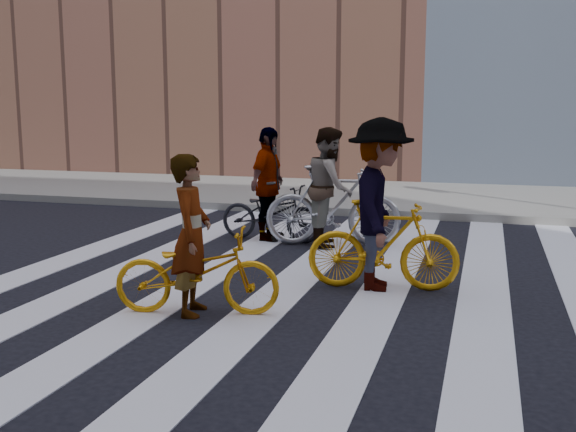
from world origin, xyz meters
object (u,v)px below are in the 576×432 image
at_px(rider_left, 191,235).
at_px(rider_right, 380,205).
at_px(bike_yellow_left, 197,272).
at_px(rider_rear, 268,184).
at_px(bike_dark_rear, 271,213).
at_px(rider_mid, 330,187).
at_px(bike_silver_mid, 333,206).
at_px(bike_yellow_right, 383,245).

distance_m(rider_left, rider_right, 2.22).
relative_size(bike_yellow_left, rider_left, 1.03).
height_order(rider_right, rider_rear, rider_right).
height_order(rider_left, rider_right, rider_right).
relative_size(rider_right, rider_rear, 1.11).
distance_m(bike_dark_rear, rider_mid, 1.07).
relative_size(bike_dark_rear, rider_left, 1.03).
xyz_separation_m(bike_yellow_left, rider_right, (1.61, 1.46, 0.54)).
xyz_separation_m(bike_yellow_left, rider_left, (-0.05, 0.00, 0.37)).
relative_size(bike_silver_mid, rider_rear, 1.14).
bearing_deg(rider_mid, rider_right, -164.63).
distance_m(bike_yellow_left, bike_dark_rear, 3.83).
height_order(rider_mid, rider_right, rider_right).
bearing_deg(rider_right, bike_yellow_left, 125.92).
bearing_deg(rider_left, rider_right, -61.07).
distance_m(rider_mid, rider_rear, 1.02).
height_order(rider_left, rider_rear, rider_rear).
bearing_deg(rider_left, rider_mid, -21.18).
height_order(bike_silver_mid, bike_yellow_right, bike_silver_mid).
height_order(bike_yellow_right, rider_right, rider_right).
bearing_deg(bike_silver_mid, bike_yellow_right, -164.63).
distance_m(rider_mid, rider_right, 2.49).
distance_m(bike_yellow_left, rider_left, 0.38).
bearing_deg(bike_yellow_left, bike_silver_mid, -21.18).
bearing_deg(rider_right, rider_mid, 19.72).
distance_m(bike_silver_mid, bike_dark_rear, 1.03).
height_order(bike_yellow_left, rider_left, rider_left).
relative_size(bike_dark_rear, rider_right, 0.85).
xyz_separation_m(rider_left, rider_rear, (-0.45, 3.81, 0.07)).
height_order(bike_dark_rear, rider_rear, rider_rear).
height_order(rider_mid, rider_rear, rider_mid).
bearing_deg(rider_mid, bike_silver_mid, -100.70).
relative_size(bike_yellow_right, rider_left, 1.06).
bearing_deg(bike_silver_mid, rider_rear, 73.61).
xyz_separation_m(bike_yellow_left, rider_mid, (0.52, 3.70, 0.45)).
distance_m(bike_silver_mid, rider_mid, 0.29).
bearing_deg(bike_silver_mid, rider_mid, 79.30).
distance_m(bike_yellow_right, rider_mid, 2.54).
bearing_deg(bike_dark_rear, bike_yellow_right, -132.44).
distance_m(bike_yellow_left, bike_silver_mid, 3.75).
relative_size(bike_dark_rear, rider_mid, 0.94).
relative_size(bike_yellow_right, rider_right, 0.88).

